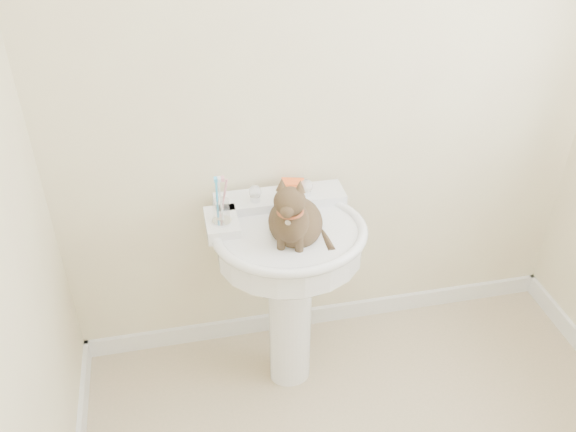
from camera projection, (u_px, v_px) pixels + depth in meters
wall_back at (333, 72)px, 2.24m from camera, size 2.20×0.00×2.50m
baseboard_back at (323, 314)px, 2.91m from camera, size 2.20×0.02×0.09m
pedestal_sink at (289, 259)px, 2.31m from camera, size 0.59×0.58×0.81m
faucet at (282, 192)px, 2.31m from camera, size 0.28×0.12×0.14m
soap_bar at (292, 184)px, 2.40m from camera, size 0.10×0.08×0.03m
toothbrush_cup at (221, 211)px, 2.18m from camera, size 0.07×0.07×0.18m
cat at (295, 220)px, 2.15m from camera, size 0.21×0.27×0.39m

